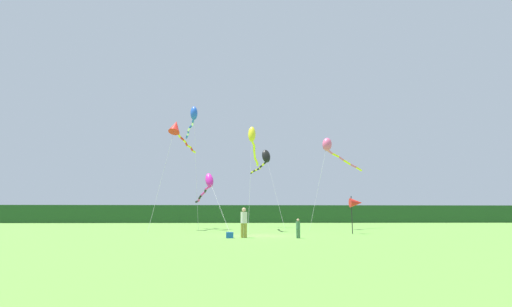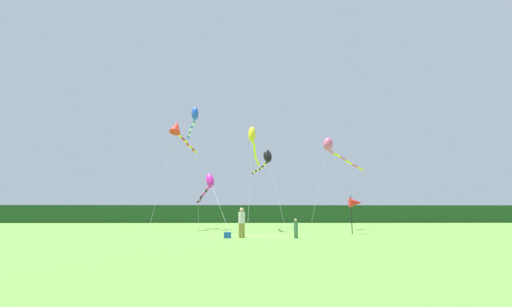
% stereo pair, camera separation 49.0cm
% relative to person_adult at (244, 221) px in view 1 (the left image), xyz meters
% --- Properties ---
extents(ground_plane, '(120.00, 120.00, 0.00)m').
position_rel_person_adult_xyz_m(ground_plane, '(1.08, 2.26, -1.00)').
color(ground_plane, '#5B9338').
extents(distant_treeline, '(108.00, 3.77, 3.15)m').
position_rel_person_adult_xyz_m(distant_treeline, '(1.08, 47.26, 0.58)').
color(distant_treeline, '#234C23').
rests_on(distant_treeline, ground).
extents(person_adult, '(0.39, 0.39, 1.78)m').
position_rel_person_adult_xyz_m(person_adult, '(0.00, 0.00, 0.00)').
color(person_adult, olive).
rests_on(person_adult, ground).
extents(person_child, '(0.25, 0.25, 1.13)m').
position_rel_person_adult_xyz_m(person_child, '(3.17, -0.55, -0.37)').
color(person_child, '#3F724C').
rests_on(person_child, ground).
extents(cooler_box, '(0.42, 0.42, 0.34)m').
position_rel_person_adult_xyz_m(cooler_box, '(-0.83, -0.19, -0.82)').
color(cooler_box, '#1959B2').
rests_on(cooler_box, ground).
extents(banner_flag_pole, '(0.90, 0.70, 2.73)m').
position_rel_person_adult_xyz_m(banner_flag_pole, '(8.29, 4.67, 1.22)').
color(banner_flag_pole, black).
rests_on(banner_flag_pole, ground).
extents(kite_black, '(3.16, 8.63, 8.73)m').
position_rel_person_adult_xyz_m(kite_black, '(2.55, 18.85, 6.69)').
color(kite_black, '#B2B2B2').
rests_on(kite_black, ground).
extents(kite_blue, '(2.51, 7.77, 12.33)m').
position_rel_person_adult_xyz_m(kite_blue, '(-5.07, 14.63, 10.32)').
color(kite_blue, '#B2B2B2').
rests_on(kite_blue, ground).
extents(kite_magenta, '(3.88, 9.56, 5.35)m').
position_rel_person_adult_xyz_m(kite_magenta, '(-3.26, 12.48, 3.25)').
color(kite_magenta, '#B2B2B2').
rests_on(kite_magenta, ground).
extents(kite_yellow, '(1.23, 9.14, 8.96)m').
position_rel_person_adult_xyz_m(kite_yellow, '(0.86, 9.49, 6.81)').
color(kite_yellow, '#B2B2B2').
rests_on(kite_yellow, ground).
extents(kite_red, '(2.57, 9.51, 10.39)m').
position_rel_person_adult_xyz_m(kite_red, '(-6.32, 12.46, 8.47)').
color(kite_red, '#B2B2B2').
rests_on(kite_red, ground).
extents(kite_rainbow, '(7.38, 7.60, 8.94)m').
position_rel_person_adult_xyz_m(kite_rainbow, '(8.68, 13.30, 6.92)').
color(kite_rainbow, '#B2B2B2').
rests_on(kite_rainbow, ground).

